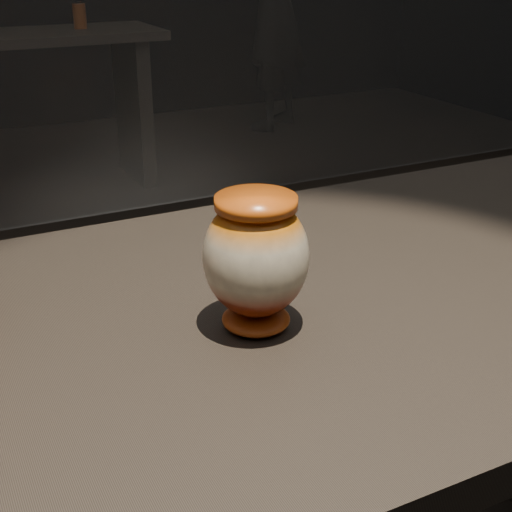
# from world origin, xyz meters

# --- Properties ---
(display_plinth) EXTENTS (2.00, 0.80, 0.90)m
(display_plinth) POSITION_xyz_m (0.00, 0.00, 0.63)
(display_plinth) COLOR black
(display_plinth) RESTS_ON ground
(main_vase) EXTENTS (0.16, 0.16, 0.18)m
(main_vase) POSITION_xyz_m (-0.08, -0.05, 1.00)
(main_vase) COLOR maroon
(main_vase) RESTS_ON display_plinth
(back_vase_right) EXTENTS (0.07, 0.07, 0.13)m
(back_vase_right) POSITION_xyz_m (0.54, 3.39, 0.97)
(back_vase_right) COLOR #983E16
(back_vase_right) RESTS_ON back_shelf
(visitor) EXTENTS (0.77, 0.73, 1.77)m
(visitor) POSITION_xyz_m (2.16, 4.13, 0.88)
(visitor) COLOR black
(visitor) RESTS_ON ground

